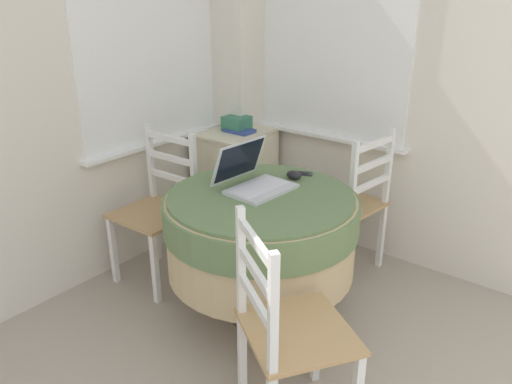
% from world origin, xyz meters
% --- Properties ---
extents(corner_room_shell, '(4.59, 4.86, 2.55)m').
position_xyz_m(corner_room_shell, '(1.37, 1.93, 1.28)').
color(corner_room_shell, silver).
rests_on(corner_room_shell, ground_plane).
extents(round_dining_table, '(1.02, 1.02, 0.73)m').
position_xyz_m(round_dining_table, '(1.25, 1.92, 0.54)').
color(round_dining_table, '#4C3D2D').
rests_on(round_dining_table, ground_plane).
extents(laptop, '(0.37, 0.35, 0.24)m').
position_xyz_m(laptop, '(1.30, 2.01, 0.78)').
color(laptop, silver).
rests_on(laptop, round_dining_table).
extents(computer_mouse, '(0.06, 0.09, 0.05)m').
position_xyz_m(computer_mouse, '(1.54, 1.92, 0.76)').
color(computer_mouse, black).
rests_on(computer_mouse, round_dining_table).
extents(cell_phone, '(0.09, 0.12, 0.01)m').
position_xyz_m(cell_phone, '(1.64, 1.92, 0.74)').
color(cell_phone, '#2D2D33').
rests_on(cell_phone, round_dining_table).
extents(dining_chair_near_back_window, '(0.42, 0.44, 0.94)m').
position_xyz_m(dining_chair_near_back_window, '(1.19, 2.67, 0.46)').
color(dining_chair_near_back_window, tan).
rests_on(dining_chair_near_back_window, ground_plane).
extents(dining_chair_near_right_window, '(0.47, 0.46, 0.94)m').
position_xyz_m(dining_chair_near_right_window, '(1.99, 1.78, 0.46)').
color(dining_chair_near_right_window, tan).
rests_on(dining_chair_near_right_window, ground_plane).
extents(dining_chair_camera_near, '(0.58, 0.58, 0.94)m').
position_xyz_m(dining_chair_camera_near, '(0.72, 1.38, 0.46)').
color(dining_chair_camera_near, tan).
rests_on(dining_chair_camera_near, ground_plane).
extents(corner_cabinet, '(0.56, 0.44, 0.77)m').
position_xyz_m(corner_cabinet, '(2.02, 2.75, 0.38)').
color(corner_cabinet, beige).
rests_on(corner_cabinet, ground_plane).
extents(storage_box, '(0.16, 0.16, 0.10)m').
position_xyz_m(storage_box, '(2.03, 2.74, 0.82)').
color(storage_box, '#387A5B').
rests_on(storage_box, corner_cabinet).
extents(book_on_cabinet, '(0.14, 0.20, 0.02)m').
position_xyz_m(book_on_cabinet, '(2.00, 2.70, 0.78)').
color(book_on_cabinet, '#33478C').
rests_on(book_on_cabinet, corner_cabinet).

